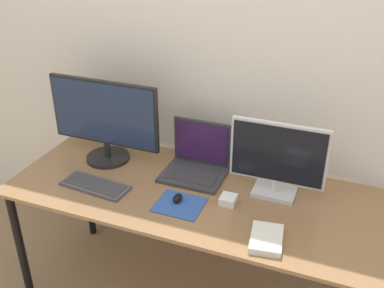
{
  "coord_description": "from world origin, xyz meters",
  "views": [
    {
      "loc": [
        0.68,
        -1.34,
        1.97
      ],
      "look_at": [
        -0.01,
        0.42,
        0.98
      ],
      "focal_mm": 42.0,
      "sensor_mm": 36.0,
      "label": 1
    }
  ],
  "objects_px": {
    "monitor_right": "(278,159)",
    "power_brick": "(228,200)",
    "keyboard": "(95,185)",
    "book": "(266,239)",
    "laptop": "(197,161)",
    "monitor_left": "(105,120)",
    "mouse": "(178,198)"
  },
  "relations": [
    {
      "from": "monitor_left",
      "to": "laptop",
      "type": "height_order",
      "value": "monitor_left"
    },
    {
      "from": "laptop",
      "to": "mouse",
      "type": "relative_size",
      "value": 4.87
    },
    {
      "from": "book",
      "to": "power_brick",
      "type": "relative_size",
      "value": 2.59
    },
    {
      "from": "monitor_left",
      "to": "book",
      "type": "distance_m",
      "value": 1.06
    },
    {
      "from": "mouse",
      "to": "book",
      "type": "bearing_deg",
      "value": -15.74
    },
    {
      "from": "laptop",
      "to": "monitor_left",
      "type": "bearing_deg",
      "value": -174.33
    },
    {
      "from": "monitor_right",
      "to": "book",
      "type": "bearing_deg",
      "value": -82.73
    },
    {
      "from": "power_brick",
      "to": "mouse",
      "type": "bearing_deg",
      "value": -160.9
    },
    {
      "from": "monitor_right",
      "to": "monitor_left",
      "type": "bearing_deg",
      "value": -179.99
    },
    {
      "from": "laptop",
      "to": "mouse",
      "type": "distance_m",
      "value": 0.29
    },
    {
      "from": "laptop",
      "to": "book",
      "type": "height_order",
      "value": "laptop"
    },
    {
      "from": "keyboard",
      "to": "mouse",
      "type": "xyz_separation_m",
      "value": [
        0.43,
        0.03,
        0.01
      ]
    },
    {
      "from": "keyboard",
      "to": "power_brick",
      "type": "height_order",
      "value": "power_brick"
    },
    {
      "from": "laptop",
      "to": "monitor_right",
      "type": "bearing_deg",
      "value": -6.78
    },
    {
      "from": "monitor_right",
      "to": "laptop",
      "type": "relative_size",
      "value": 1.44
    },
    {
      "from": "book",
      "to": "mouse",
      "type": "bearing_deg",
      "value": 164.26
    },
    {
      "from": "monitor_left",
      "to": "power_brick",
      "type": "bearing_deg",
      "value": -12.15
    },
    {
      "from": "book",
      "to": "power_brick",
      "type": "xyz_separation_m",
      "value": [
        -0.23,
        0.21,
        0.0
      ]
    },
    {
      "from": "keyboard",
      "to": "mouse",
      "type": "height_order",
      "value": "mouse"
    },
    {
      "from": "monitor_right",
      "to": "power_brick",
      "type": "xyz_separation_m",
      "value": [
        -0.18,
        -0.16,
        -0.17
      ]
    },
    {
      "from": "monitor_right",
      "to": "keyboard",
      "type": "distance_m",
      "value": 0.9
    },
    {
      "from": "monitor_right",
      "to": "book",
      "type": "distance_m",
      "value": 0.41
    },
    {
      "from": "keyboard",
      "to": "power_brick",
      "type": "relative_size",
      "value": 4.52
    },
    {
      "from": "mouse",
      "to": "monitor_left",
      "type": "bearing_deg",
      "value": 155.37
    },
    {
      "from": "laptop",
      "to": "power_brick",
      "type": "relative_size",
      "value": 3.99
    },
    {
      "from": "power_brick",
      "to": "book",
      "type": "bearing_deg",
      "value": -41.79
    },
    {
      "from": "monitor_right",
      "to": "keyboard",
      "type": "relative_size",
      "value": 1.27
    },
    {
      "from": "monitor_left",
      "to": "laptop",
      "type": "distance_m",
      "value": 0.54
    },
    {
      "from": "laptop",
      "to": "keyboard",
      "type": "xyz_separation_m",
      "value": [
        -0.42,
        -0.32,
        -0.05
      ]
    },
    {
      "from": "laptop",
      "to": "book",
      "type": "xyz_separation_m",
      "value": [
        0.47,
        -0.42,
        -0.05
      ]
    },
    {
      "from": "monitor_right",
      "to": "book",
      "type": "height_order",
      "value": "monitor_right"
    },
    {
      "from": "power_brick",
      "to": "monitor_right",
      "type": "bearing_deg",
      "value": 41.07
    }
  ]
}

